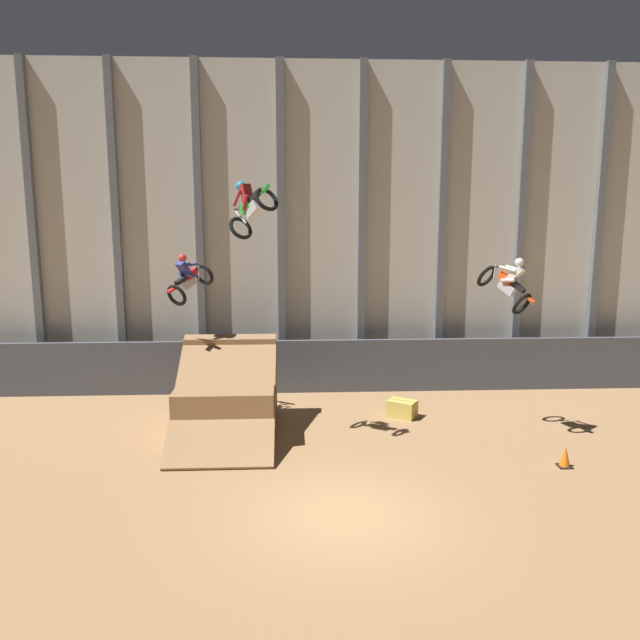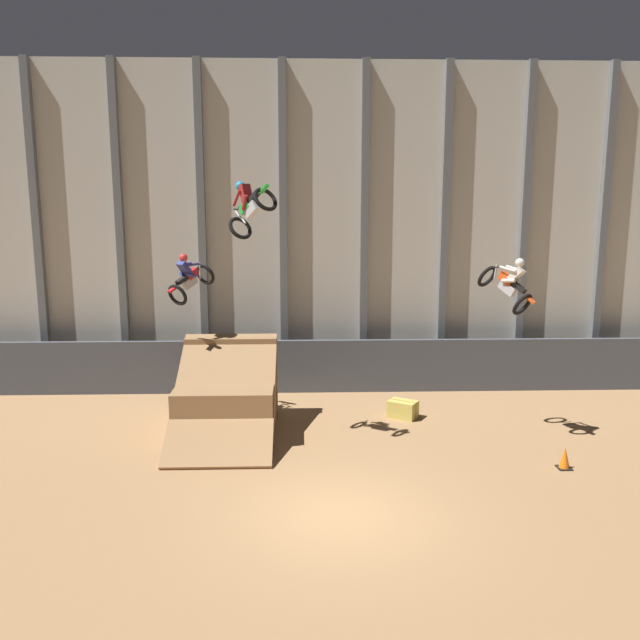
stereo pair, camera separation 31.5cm
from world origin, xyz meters
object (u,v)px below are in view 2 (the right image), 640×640
Objects in this scene: dirt_ramp at (228,399)px; traffic_cone_near_ramp at (565,458)px; hay_bale_trackside at (403,409)px; rider_bike_left_air at (189,278)px; rider_bike_right_air at (509,284)px; rider_bike_center_air at (250,207)px.

dirt_ramp reaches higher than traffic_cone_near_ramp.
dirt_ramp is 4.32× the size of hay_bale_trackside.
rider_bike_right_air reaches higher than rider_bike_left_air.
rider_bike_center_air reaches higher than hay_bale_trackside.
rider_bike_center_air is 0.98× the size of rider_bike_right_air.
hay_bale_trackside is at bearing 8.80° from dirt_ramp.
dirt_ramp reaches higher than hay_bale_trackside.
rider_bike_left_air is 1.04× the size of rider_bike_center_air.
rider_bike_right_air is (9.53, -2.10, 0.04)m from rider_bike_left_air.
traffic_cone_near_ramp reaches higher than hay_bale_trackside.
rider_bike_center_air is at bearing -14.44° from rider_bike_left_air.
rider_bike_right_air is 5.05m from traffic_cone_near_ramp.
dirt_ramp is 2.66× the size of rider_bike_right_air.
rider_bike_center_air is at bearing -156.35° from hay_bale_trackside.
traffic_cone_near_ramp is 0.54× the size of hay_bale_trackside.
rider_bike_center_air is at bearing 143.01° from rider_bike_right_air.
hay_bale_trackside is (-2.68, 1.79, -4.33)m from rider_bike_right_air.
dirt_ramp is at bearing -171.20° from hay_bale_trackside.
rider_bike_center_air is 2.99× the size of traffic_cone_near_ramp.
rider_bike_right_air is (7.39, 0.27, -2.19)m from rider_bike_center_air.
dirt_ramp is 9.80m from traffic_cone_near_ramp.
traffic_cone_near_ramp is (0.91, -2.43, -4.33)m from rider_bike_right_air.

